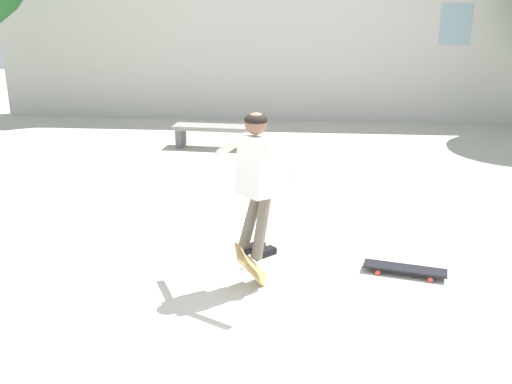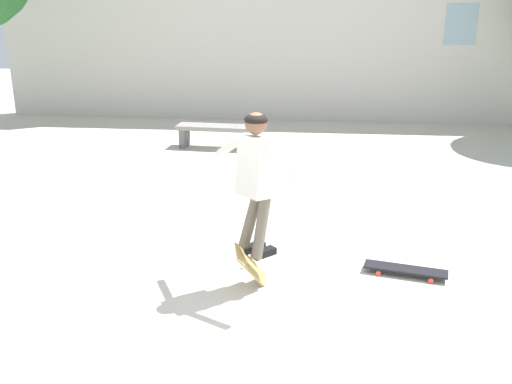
% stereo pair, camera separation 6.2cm
% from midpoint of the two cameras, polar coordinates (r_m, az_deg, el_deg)
% --- Properties ---
extents(ground_plane, '(40.00, 40.00, 0.00)m').
position_cam_midpoint_polar(ground_plane, '(5.37, 1.31, -12.39)').
color(ground_plane, beige).
extents(building_backdrop, '(15.42, 0.52, 5.86)m').
position_cam_midpoint_polar(building_backdrop, '(14.22, 4.47, 16.59)').
color(building_backdrop, beige).
rests_on(building_backdrop, ground_plane).
extents(park_bench, '(1.62, 0.58, 0.45)m').
position_cam_midpoint_polar(park_bench, '(11.43, -3.77, 6.05)').
color(park_bench, gray).
rests_on(park_bench, ground_plane).
extents(skater, '(0.92, 0.92, 1.43)m').
position_cam_midpoint_polar(skater, '(5.44, 0.33, 1.97)').
color(skater, silver).
extents(skateboard_flipping, '(0.38, 0.61, 0.69)m').
position_cam_midpoint_polar(skateboard_flipping, '(5.80, 0.08, -7.77)').
color(skateboard_flipping, '#AD894C').
extents(skateboard_resting, '(0.89, 0.39, 0.08)m').
position_cam_midpoint_polar(skateboard_resting, '(6.30, 15.00, -7.47)').
color(skateboard_resting, black).
rests_on(skateboard_resting, ground_plane).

